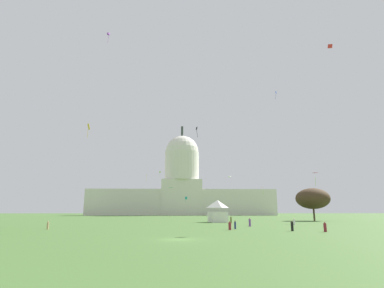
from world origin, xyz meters
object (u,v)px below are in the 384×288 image
at_px(tree_east_mid, 313,199).
at_px(kite_red_high, 330,46).
at_px(kite_green_low, 171,189).
at_px(event_tent, 218,211).
at_px(person_purple_lawn_far_right, 250,223).
at_px(person_olive_edge_west, 231,220).
at_px(kite_black_mid, 197,130).
at_px(kite_pink_low, 315,175).
at_px(kite_turquoise_low, 186,198).
at_px(capitol_building, 182,188).
at_px(kite_orange_low, 263,189).
at_px(kite_violet_high, 108,34).
at_px(kite_gold_mid, 89,128).
at_px(kite_blue_high, 276,93).
at_px(person_maroon_mid_left, 230,226).
at_px(person_black_aisle_center, 292,226).
at_px(person_maroon_front_right, 325,227).
at_px(person_navy_near_tent, 235,225).
at_px(kite_lime_mid, 160,173).
at_px(kite_yellow_mid, 146,176).
at_px(person_white_back_center, 294,222).
at_px(kite_white_low, 228,179).
at_px(person_tan_lawn_far_left, 48,226).

height_order(tree_east_mid, kite_red_high, kite_red_high).
bearing_deg(kite_red_high, kite_green_low, 12.29).
xyz_separation_m(event_tent, person_purple_lawn_far_right, (3.74, -24.83, -2.39)).
relative_size(person_olive_edge_west, kite_black_mid, 0.67).
distance_m(event_tent, kite_pink_low, 29.42).
height_order(kite_turquoise_low, kite_green_low, kite_green_low).
xyz_separation_m(capitol_building, kite_orange_low, (35.34, -100.68, -7.55)).
relative_size(kite_violet_high, kite_black_mid, 1.29).
distance_m(event_tent, person_purple_lawn_far_right, 25.22).
bearing_deg(tree_east_mid, kite_gold_mid, -151.68).
relative_size(kite_blue_high, kite_turquoise_low, 1.07).
xyz_separation_m(capitol_building, person_olive_edge_west, (12.23, -150.55, -19.62)).
distance_m(person_maroon_mid_left, person_black_aisle_center, 10.27).
height_order(person_olive_edge_west, kite_gold_mid, kite_gold_mid).
bearing_deg(kite_violet_high, person_black_aisle_center, 171.93).
relative_size(event_tent, person_maroon_front_right, 4.44).
bearing_deg(person_black_aisle_center, person_navy_near_tent, -43.95).
height_order(person_navy_near_tent, kite_blue_high, kite_blue_high).
height_order(person_maroon_front_right, kite_lime_mid, kite_lime_mid).
height_order(kite_gold_mid, kite_green_low, kite_gold_mid).
xyz_separation_m(kite_pink_low, kite_yellow_mid, (-59.04, 108.56, 11.44)).
xyz_separation_m(kite_gold_mid, kite_orange_low, (57.71, 67.13, -8.62)).
distance_m(event_tent, kite_yellow_mid, 109.28).
distance_m(person_white_back_center, kite_red_high, 41.84).
bearing_deg(person_olive_edge_west, kite_violet_high, 77.81).
distance_m(person_white_back_center, kite_turquoise_low, 98.25).
relative_size(tree_east_mid, kite_lime_mid, 3.04).
bearing_deg(person_navy_near_tent, kite_red_high, -137.57).
bearing_deg(person_purple_lawn_far_right, capitol_building, 16.67).
relative_size(person_navy_near_tent, kite_orange_low, 0.48).
relative_size(kite_white_low, kite_green_low, 1.02).
height_order(person_purple_lawn_far_right, kite_red_high, kite_red_high).
bearing_deg(kite_white_low, kite_violet_high, -38.44).
height_order(kite_white_low, kite_gold_mid, kite_gold_mid).
distance_m(person_purple_lawn_far_right, kite_violet_high, 71.70).
bearing_deg(kite_yellow_mid, event_tent, -130.60).
bearing_deg(tree_east_mid, kite_yellow_mid, 125.95).
bearing_deg(kite_gold_mid, kite_black_mid, -85.87).
height_order(person_tan_lawn_far_left, kite_turquoise_low, kite_turquoise_low).
bearing_deg(tree_east_mid, kite_blue_high, 142.57).
height_order(person_maroon_mid_left, kite_violet_high, kite_violet_high).
bearing_deg(person_olive_edge_west, person_purple_lawn_far_right, 175.66).
relative_size(kite_pink_low, kite_lime_mid, 0.89).
bearing_deg(kite_turquoise_low, person_purple_lawn_far_right, 88.60).
height_order(event_tent, person_maroon_mid_left, event_tent).
relative_size(capitol_building, person_white_back_center, 91.72).
xyz_separation_m(person_purple_lawn_far_right, kite_black_mid, (-10.87, 5.50, 21.77)).
relative_size(person_tan_lawn_far_left, person_navy_near_tent, 0.96).
bearing_deg(kite_lime_mid, kite_yellow_mid, 153.81).
height_order(tree_east_mid, person_tan_lawn_far_left, tree_east_mid).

